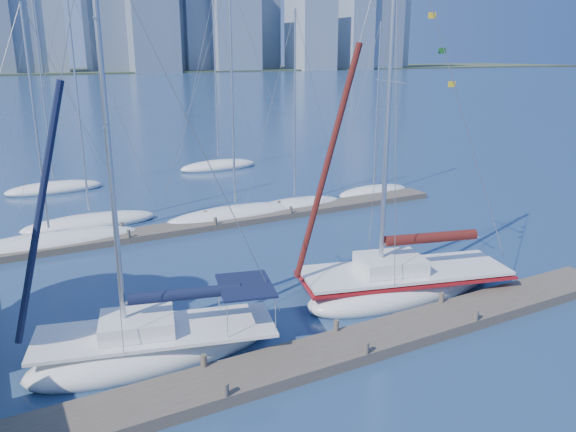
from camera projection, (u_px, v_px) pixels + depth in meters
ground at (350, 352)px, 19.43m from camera, size 700.00×700.00×0.00m
near_dock at (350, 347)px, 19.38m from camera, size 26.00×2.00×0.40m
far_dock at (226, 221)px, 33.79m from camera, size 30.00×1.80×0.36m
sailboat_navy at (156, 327)px, 18.82m from camera, size 8.97×4.87×14.23m
sailboat_maroon at (404, 268)px, 23.81m from camera, size 9.95×5.43×15.94m
bg_boat_0 at (51, 242)px, 29.79m from camera, size 9.65×4.83×12.66m
bg_boat_1 at (90, 222)px, 33.38m from camera, size 8.05×3.99×14.24m
bg_boat_2 at (235, 214)px, 34.95m from camera, size 9.21×5.59×14.43m
bg_boat_3 at (294, 205)px, 37.10m from camera, size 7.07×2.25×12.87m
bg_boat_4 at (373, 191)px, 40.90m from camera, size 6.15×3.27×12.28m
bg_boat_6 at (54, 188)px, 41.76m from camera, size 7.17×3.79×14.57m
bg_boat_7 at (219, 165)px, 49.97m from camera, size 7.34×3.69×14.69m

